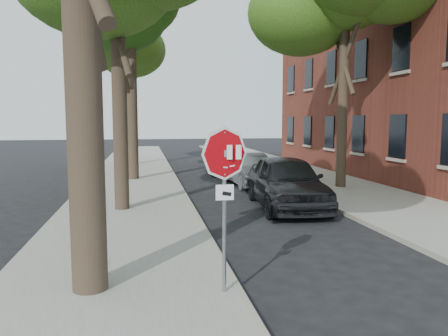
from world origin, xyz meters
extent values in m
plane|color=black|center=(0.00, 0.00, 0.00)|extent=(120.00, 120.00, 0.00)
cube|color=gray|center=(-2.50, 12.00, 0.06)|extent=(4.00, 55.00, 0.12)
cube|color=gray|center=(6.00, 12.00, 0.06)|extent=(4.00, 55.00, 0.12)
cube|color=#9E9384|center=(-0.45, 12.00, 0.07)|extent=(0.12, 55.00, 0.13)
cube|color=#9E9384|center=(3.95, 12.00, 0.07)|extent=(0.12, 55.00, 0.13)
cylinder|color=gray|center=(-0.70, 0.00, 1.42)|extent=(0.06, 0.06, 2.60)
cube|color=#99999E|center=(-0.70, -0.03, 2.32)|extent=(0.05, 0.06, 0.10)
cylinder|color=#99999E|center=(-0.70, -0.03, 2.32)|extent=(0.76, 0.32, 0.82)
cylinder|color=white|center=(-0.70, -0.05, 2.32)|extent=(0.76, 0.32, 0.82)
cylinder|color=#B7070D|center=(-0.70, -0.05, 2.32)|extent=(0.68, 0.29, 0.74)
cube|color=white|center=(-0.91, -0.06, 2.34)|extent=(0.08, 0.00, 0.22)
cube|color=white|center=(-0.77, -0.06, 2.34)|extent=(0.08, 0.00, 0.22)
cube|color=white|center=(-0.63, -0.06, 2.34)|extent=(0.08, 0.00, 0.22)
cube|color=white|center=(-0.49, -0.06, 2.34)|extent=(0.08, 0.00, 0.22)
cube|color=silver|center=(-0.81, -0.07, 2.13)|extent=(0.08, 0.00, 0.03)
cube|color=silver|center=(-0.70, -0.07, 2.11)|extent=(0.08, 0.00, 0.03)
cube|color=silver|center=(-0.59, -0.07, 2.13)|extent=(0.08, 0.00, 0.03)
cube|color=white|center=(-0.70, -0.04, 1.72)|extent=(0.28, 0.02, 0.24)
cube|color=black|center=(-0.67, -0.05, 1.70)|extent=(0.15, 0.00, 0.08)
cylinder|color=black|center=(-2.60, 7.00, 4.87)|extent=(0.44, 0.44, 9.50)
cylinder|color=black|center=(-2.40, 14.00, 5.12)|extent=(0.48, 0.48, 10.00)
ellipsoid|color=#103C0B|center=(-2.40, 14.00, 7.92)|extent=(4.62, 4.62, 3.70)
ellipsoid|color=#103C0B|center=(-3.24, 14.84, 7.50)|extent=(4.20, 4.20, 3.36)
cylinder|color=black|center=(-2.70, 21.00, 4.62)|extent=(0.40, 0.40, 9.00)
ellipsoid|color=#20450F|center=(-2.70, 21.00, 7.14)|extent=(4.16, 4.16, 3.33)
ellipsoid|color=#20450F|center=(-1.76, 20.43, 8.09)|extent=(3.40, 3.40, 2.72)
ellipsoid|color=#20450F|center=(-3.46, 21.76, 6.76)|extent=(3.78, 3.78, 3.02)
cylinder|color=black|center=(6.00, 10.00, 4.62)|extent=(0.40, 0.40, 9.00)
ellipsoid|color=#20450F|center=(6.00, 10.00, 7.14)|extent=(4.16, 4.16, 3.33)
ellipsoid|color=#20450F|center=(5.24, 10.76, 6.76)|extent=(3.78, 3.78, 3.02)
imported|color=black|center=(2.60, 6.79, 0.85)|extent=(2.40, 5.15, 1.71)
imported|color=gray|center=(2.54, 11.72, 0.70)|extent=(1.72, 4.33, 1.40)
imported|color=#515157|center=(2.60, 16.70, 0.74)|extent=(2.66, 5.31, 1.48)
camera|label=1|loc=(-1.91, -6.55, 2.83)|focal=35.00mm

